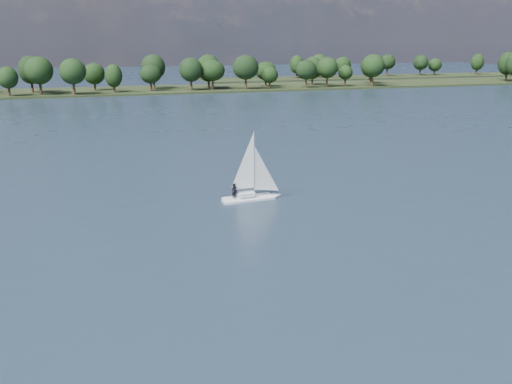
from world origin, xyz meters
The scene contains 5 objects.
ground centered at (0.00, 100.00, 0.00)m, with size 700.00×700.00×0.00m, color #233342.
far_shore centered at (0.00, 212.00, 0.00)m, with size 660.00×40.00×1.50m, color black.
far_shore_back centered at (160.00, 260.00, 0.00)m, with size 220.00×30.00×1.40m, color black.
sailboat centered at (1.65, 40.75, 2.62)m, with size 7.27×2.55×9.38m.
treeline centered at (-6.16, 208.30, 8.15)m, with size 562.64×74.32×18.06m.
Camera 1 is at (-20.23, -25.98, 19.67)m, focal length 40.00 mm.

